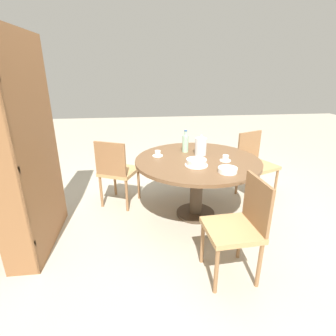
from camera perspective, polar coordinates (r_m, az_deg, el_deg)
The scene contains 12 objects.
ground_plane at distance 3.29m, azimuth 5.97°, elevation -9.94°, with size 14.00×14.00×0.00m, color #B2A893.
dining_table at distance 3.03m, azimuth 6.39°, elevation -0.17°, with size 1.42×1.42×0.72m.
chair_a at distance 3.35m, azimuth -11.06°, elevation -0.47°, with size 0.56×0.56×0.88m.
chair_b at distance 2.26m, azimuth 15.15°, elevation -11.91°, with size 0.45×0.45×0.88m.
chair_c at distance 3.76m, azimuth 18.41°, elevation 1.19°, with size 0.55×0.55×0.88m.
bookshelf at distance 2.71m, azimuth -28.42°, elevation 3.05°, with size 0.99×0.28×1.98m.
coffee_pot at distance 3.12m, azimuth 7.14°, elevation 4.81°, with size 0.14×0.14×0.24m.
water_bottle at distance 3.22m, azimuth 3.80°, elevation 5.42°, with size 0.08×0.08×0.27m.
cake_main at distance 2.78m, azimuth 6.20°, elevation 1.20°, with size 0.24×0.24×0.07m.
cup_a at distance 3.07m, azimuth -2.26°, elevation 3.09°, with size 0.12×0.12×0.07m.
cup_b at distance 2.98m, azimuth 12.40°, elevation 2.01°, with size 0.12×0.12×0.07m.
plate_stack at distance 2.65m, azimuth 12.85°, elevation -0.42°, with size 0.19×0.19×0.05m.
Camera 1 is at (-2.75, 0.66, 1.68)m, focal length 28.00 mm.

